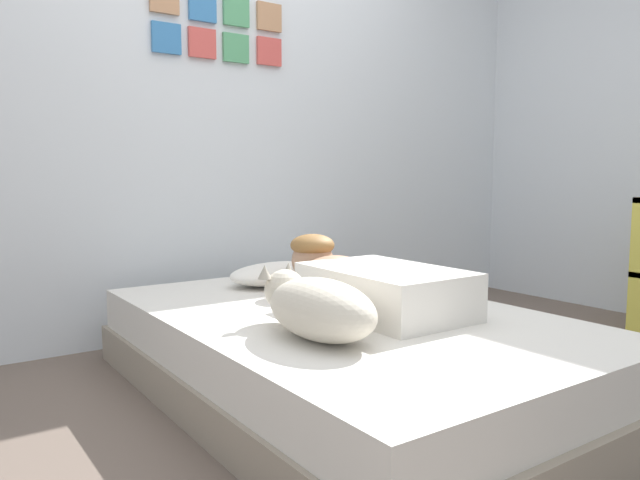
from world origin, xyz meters
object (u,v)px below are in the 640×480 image
(dog, at_px, (316,306))
(cell_phone, at_px, (390,331))
(bed, at_px, (344,354))
(coffee_cup, at_px, (319,284))
(person_lying, at_px, (363,282))
(pillow, at_px, (280,274))

(dog, bearing_deg, cell_phone, -20.48)
(dog, distance_m, cell_phone, 0.28)
(bed, distance_m, coffee_cup, 0.46)
(person_lying, xyz_separation_m, dog, (-0.41, -0.26, -0.00))
(bed, bearing_deg, pillow, 81.35)
(coffee_cup, height_order, cell_phone, coffee_cup)
(coffee_cup, distance_m, cell_phone, 0.75)
(coffee_cup, bearing_deg, bed, -111.17)
(cell_phone, bearing_deg, person_lying, 64.96)
(pillow, distance_m, cell_phone, 1.00)
(dog, xyz_separation_m, cell_phone, (0.24, -0.09, -0.10))
(coffee_cup, bearing_deg, person_lying, -96.03)
(pillow, distance_m, dog, 0.98)
(pillow, height_order, coffee_cup, pillow)
(pillow, xyz_separation_m, person_lying, (0.01, -0.63, 0.05))
(person_lying, bearing_deg, pillow, 91.04)
(cell_phone, bearing_deg, bed, 80.57)
(person_lying, distance_m, coffee_cup, 0.37)
(cell_phone, bearing_deg, dog, 159.52)
(bed, distance_m, person_lying, 0.30)
(dog, bearing_deg, pillow, 65.96)
(pillow, xyz_separation_m, cell_phone, (-0.15, -0.98, -0.05))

